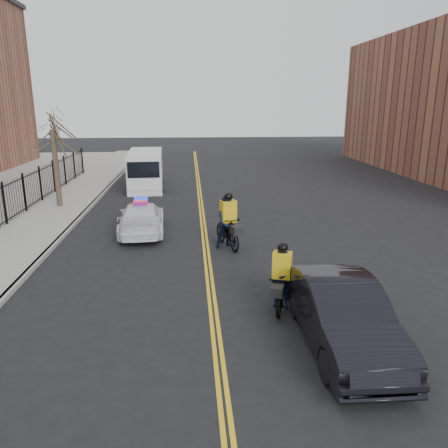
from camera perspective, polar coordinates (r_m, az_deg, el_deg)
ground at (r=14.62m, az=-1.97°, el=-6.58°), size 120.00×120.00×0.00m
center_line_left at (r=22.23m, az=-3.09°, el=1.20°), size 0.10×60.00×0.01m
center_line_right at (r=22.23m, az=-2.68°, el=1.21°), size 0.10×60.00×0.01m
sidewalk at (r=23.27m, az=-21.68°, el=0.94°), size 3.00×60.00×0.15m
curb at (r=22.87m, az=-18.09°, el=1.03°), size 0.20×60.00×0.15m
iron_fence at (r=23.57m, az=-25.39°, el=3.02°), size 0.12×28.00×2.00m
street_tree at (r=24.64m, az=-21.38°, el=9.92°), size 3.20×3.20×4.80m
police_cruiser at (r=19.35m, az=-10.71°, el=0.82°), size 2.15×4.73×1.50m
dark_sedan at (r=10.64m, az=15.21°, el=-11.36°), size 1.68×4.80×1.58m
cargo_van at (r=29.47m, az=-10.19°, el=6.89°), size 2.49×5.93×2.44m
cyclist_near at (r=12.22m, az=7.49°, el=-7.96°), size 1.32×2.05×1.90m
cyclist_far at (r=16.99m, az=0.57°, el=-0.28°), size 1.27×2.27×2.21m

